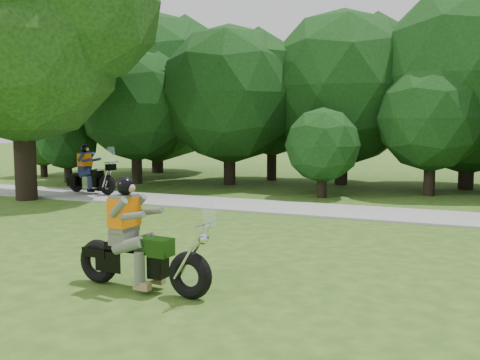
% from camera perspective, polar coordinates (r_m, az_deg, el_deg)
% --- Properties ---
extents(ground, '(100.00, 100.00, 0.00)m').
position_cam_1_polar(ground, '(7.54, 1.82, -13.14)').
color(ground, '#2F5017').
rests_on(ground, ground).
extents(walkway, '(60.00, 2.20, 0.06)m').
position_cam_1_polar(walkway, '(15.07, 12.81, -3.41)').
color(walkway, gray).
rests_on(walkway, ground).
extents(big_tree_west, '(8.64, 6.56, 9.96)m').
position_cam_1_polar(big_tree_west, '(19.07, -21.80, 15.57)').
color(big_tree_west, black).
rests_on(big_tree_west, ground).
extents(chopper_motorcycle, '(2.37, 0.66, 1.69)m').
position_cam_1_polar(chopper_motorcycle, '(8.16, -11.06, -7.19)').
color(chopper_motorcycle, black).
rests_on(chopper_motorcycle, ground).
extents(touring_motorcycle, '(2.22, 0.87, 1.69)m').
position_cam_1_polar(touring_motorcycle, '(19.18, -15.88, 0.47)').
color(touring_motorcycle, black).
rests_on(touring_motorcycle, walkway).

